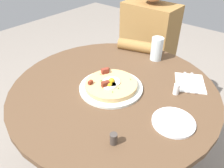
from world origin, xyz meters
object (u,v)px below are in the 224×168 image
dining_table (114,112)px  water_glass (157,49)px  bread_plate (173,122)px  knife (186,82)px  salt_shaker (176,89)px  fork (194,82)px  pepper_shaker (114,139)px  person_seated (146,59)px  breakfast_pizza (110,84)px  pizza_plate (110,87)px

dining_table → water_glass: 0.44m
bread_plate → knife: (-0.08, 0.30, 0.00)m
water_glass → salt_shaker: water_glass is taller
fork → pepper_shaker: (-0.07, -0.55, 0.02)m
dining_table → water_glass: bearing=87.9°
water_glass → dining_table: bearing=-92.1°
water_glass → salt_shaker: (0.25, -0.23, -0.04)m
dining_table → bread_plate: 0.38m
bread_plate → person_seated: bearing=128.2°
person_seated → salt_shaker: person_seated is taller
pepper_shaker → salt_shaker: bearing=84.7°
dining_table → salt_shaker: salt_shaker is taller
fork → dining_table: bearing=104.3°
salt_shaker → knife: bearing=89.7°
bread_plate → water_glass: water_glass is taller
person_seated → pepper_shaker: (0.44, -0.94, 0.22)m
pepper_shaker → person_seated: bearing=115.0°
bread_plate → knife: bread_plate is taller
water_glass → person_seated: bearing=128.2°
person_seated → breakfast_pizza: 0.75m
fork → pepper_shaker: 0.55m
dining_table → pizza_plate: (-0.00, -0.02, 0.17)m
person_seated → salt_shaker: (0.48, -0.52, 0.23)m
fork → water_glass: water_glass is taller
person_seated → water_glass: person_seated is taller
knife → salt_shaker: bearing=150.4°
salt_shaker → dining_table: bearing=-151.2°
person_seated → pepper_shaker: 1.06m
pizza_plate → pepper_shaker: pepper_shaker is taller
breakfast_pizza → fork: size_ratio=1.40×
pizza_plate → pepper_shaker: (0.23, -0.25, 0.02)m
person_seated → water_glass: (0.23, -0.29, 0.27)m
fork → water_glass: 0.30m
person_seated → water_glass: bearing=-51.8°
breakfast_pizza → knife: bearing=46.5°
breakfast_pizza → pepper_shaker: (0.23, -0.25, -0.00)m
knife → water_glass: 0.28m
knife → pepper_shaker: 0.53m
person_seated → bread_plate: size_ratio=6.57×
person_seated → water_glass: 0.46m
dining_table → knife: knife is taller
bread_plate → salt_shaker: salt_shaker is taller
pizza_plate → dining_table: bearing=77.2°
person_seated → knife: size_ratio=6.31×
person_seated → fork: bearing=-37.5°
person_seated → breakfast_pizza: size_ratio=4.51×
person_seated → dining_table: bearing=-72.2°
bread_plate → pepper_shaker: size_ratio=3.72×
fork → person_seated: bearing=23.2°
pizza_plate → pepper_shaker: size_ratio=6.63×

